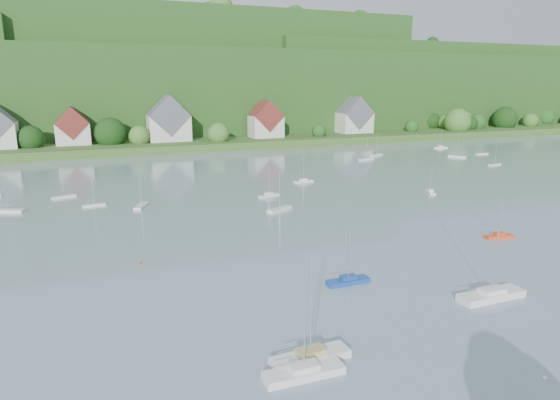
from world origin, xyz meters
name	(u,v)px	position (x,y,z in m)	size (l,w,h in m)	color
far_shore_strip	(153,142)	(0.00, 200.00, 1.50)	(600.00, 60.00, 3.00)	#33541F
forested_ridge	(135,88)	(0.39, 268.57, 22.89)	(620.00, 181.22, 69.89)	#1C3D13
village_building_1	(73,129)	(-30.00, 189.00, 8.75)	(12.00, 9.36, 14.00)	beige
village_building_2	(169,122)	(5.00, 188.00, 10.27)	(16.00, 11.44, 18.00)	beige
village_building_3	(266,122)	(45.00, 186.00, 9.43)	(13.00, 10.40, 15.50)	beige
village_building_4	(354,118)	(90.00, 190.00, 9.59)	(15.00, 10.40, 16.50)	beige
near_sailboat_0	(304,371)	(-8.82, 28.58, 0.49)	(7.29, 2.20, 9.79)	silver
near_sailboat_1	(348,280)	(4.75, 44.81, 0.43)	(5.75, 1.66, 7.74)	#184095
near_sailboat_2	(310,356)	(-7.30, 30.53, 0.50)	(7.68, 2.44, 10.26)	silver
near_sailboat_4	(491,295)	(18.38, 34.56, 0.55)	(8.61, 2.45, 11.61)	silver
near_sailboat_5	(499,236)	(37.48, 51.98, 0.40)	(5.09, 2.14, 6.66)	#D9421A
mooring_buoy_1	(545,379)	(10.45, 20.49, 0.00)	(0.39, 0.39, 0.39)	white
mooring_buoy_2	(480,303)	(16.31, 34.06, 0.00)	(0.46, 0.46, 0.46)	#EF3B00
mooring_buoy_3	(140,264)	(-19.35, 61.87, 0.00)	(0.40, 0.40, 0.40)	#EF3B00
far_sailboat_cluster	(229,178)	(9.43, 117.07, 0.37)	(198.03, 74.54, 8.71)	silver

